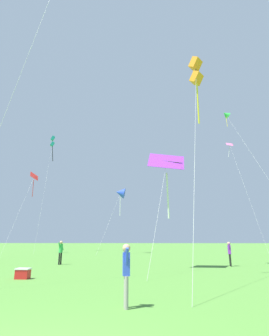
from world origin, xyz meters
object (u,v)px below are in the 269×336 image
Objects in this scene: kite_purple_streamer at (167,172)px; picnic_cooler at (23,273)px; kite_teal_box at (53,142)px; kite_red_high at (33,181)px; person_child_small at (126,269)px; kite_blue_delta at (120,193)px; kite_green_small at (226,115)px; kite_orange_box at (196,73)px; kite_pink_low at (231,151)px; person_with_spool at (229,251)px; person_far_back at (61,250)px.

kite_purple_streamer reaches higher than picnic_cooler.
picnic_cooler is (11.97, -30.17, -17.91)m from kite_teal_box.
person_child_small is at bearing -59.63° from kite_red_high.
kite_purple_streamer is (17.59, -18.18, -3.74)m from kite_red_high.
kite_red_high is 1.30× the size of kite_blue_delta.
kite_green_small is at bearing -13.59° from kite_blue_delta.
kite_orange_box reaches higher than kite_purple_streamer.
picnic_cooler is (-15.17, -20.93, -17.38)m from kite_green_small.
kite_pink_low is (2.48, 7.83, -2.40)m from kite_green_small.
kite_pink_low is 18.82m from kite_blue_delta.
kite_pink_low is at bearing -2.72° from kite_teal_box.
kite_orange_box is 11.26m from person_child_small.
kite_orange_box is 7.42× the size of person_child_small.
person_with_spool is (-4.70, -14.15, -16.70)m from kite_green_small.
person_child_small is (-5.45, -11.55, -0.01)m from person_with_spool.
kite_red_high is at bearing -83.38° from kite_teal_box.
person_far_back is (-1.75, -17.30, -7.06)m from kite_blue_delta.
kite_red_high is 0.59× the size of kite_teal_box.
kite_purple_streamer is at bearing 81.09° from person_child_small.
person_far_back reaches higher than person_with_spool.
kite_orange_box reaches higher than person_with_spool.
kite_teal_box reaches higher than kite_orange_box.
kite_orange_box is (-7.11, -20.16, -7.39)m from kite_green_small.
kite_pink_low is 36.92m from picnic_cooler.
person_with_spool is 0.96× the size of person_far_back.
kite_purple_streamer is 9.67m from picnic_cooler.
kite_teal_box is 30.81m from person_far_back.
kite_blue_delta is at bearing 166.41° from kite_green_small.
person_far_back reaches higher than person_child_small.
kite_teal_box reaches higher than kite_blue_delta.
kite_blue_delta is at bearing 118.73° from person_with_spool.
kite_pink_low is at bearing 71.92° from person_with_spool.
kite_orange_box is at bearing -55.73° from kite_teal_box.
kite_pink_low is at bearing 72.46° from kite_green_small.
person_far_back is at bearing 97.49° from picnic_cooler.
kite_green_small is 21.99m from kite_purple_streamer.
kite_purple_streamer is (5.67, -19.83, -2.24)m from kite_blue_delta.
kite_purple_streamer is at bearing -45.95° from kite_red_high.
person_with_spool is at bearing -61.27° from kite_blue_delta.
picnic_cooler is (11.11, -22.75, -9.28)m from kite_red_high.
kite_pink_low reaches higher than person_far_back.
kite_purple_streamer is 12.08× the size of picnic_cooler.
kite_teal_box reaches higher than person_far_back.
person_with_spool is 1.01× the size of person_child_small.
kite_orange_box reaches higher than person_far_back.
kite_teal_box is (-27.14, 9.24, 0.53)m from kite_green_small.
person_with_spool is at bearing -46.19° from kite_teal_box.
kite_pink_low is 11.11× the size of person_with_spool.
person_child_small is (-3.05, -5.54, -9.32)m from kite_orange_box.
kite_blue_delta is (11.92, 1.65, -1.50)m from kite_red_high.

